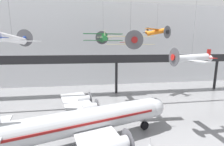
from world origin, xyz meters
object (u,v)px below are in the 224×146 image
object	(u,v)px
airliner_silver_main	(83,121)
stanchion_barrier	(150,143)
suspended_plane_cream_biplane	(130,41)
suspended_plane_silver_racer	(191,58)
suspended_plane_white_twin	(12,39)
suspended_plane_orange_highwing	(157,32)
suspended_plane_green_biplane	(103,38)

from	to	relation	value
airliner_silver_main	stanchion_barrier	xyz separation A→B (m)	(8.33, -1.25, -2.98)
suspended_plane_cream_biplane	suspended_plane_silver_racer	size ratio (longest dim) A/B	0.84
airliner_silver_main	suspended_plane_white_twin	world-z (taller)	suspended_plane_white_twin
suspended_plane_white_twin	suspended_plane_orange_highwing	bearing A→B (deg)	-51.42
suspended_plane_green_biplane	stanchion_barrier	bearing A→B (deg)	-168.86
suspended_plane_white_twin	suspended_plane_orange_highwing	distance (m)	30.58
suspended_plane_cream_biplane	suspended_plane_green_biplane	size ratio (longest dim) A/B	1.10
suspended_plane_silver_racer	suspended_plane_white_twin	bearing A→B (deg)	-11.67
airliner_silver_main	suspended_plane_white_twin	xyz separation A→B (m)	(-9.45, 5.11, 10.22)
suspended_plane_cream_biplane	suspended_plane_orange_highwing	xyz separation A→B (m)	(10.49, 13.73, 2.94)
suspended_plane_green_biplane	suspended_plane_orange_highwing	size ratio (longest dim) A/B	1.14
suspended_plane_green_biplane	suspended_plane_orange_highwing	world-z (taller)	suspended_plane_orange_highwing
suspended_plane_green_biplane	suspended_plane_silver_racer	world-z (taller)	suspended_plane_green_biplane
suspended_plane_silver_racer	suspended_plane_orange_highwing	bearing A→B (deg)	-100.84
suspended_plane_green_biplane	airliner_silver_main	bearing A→B (deg)	166.44
suspended_plane_orange_highwing	stanchion_barrier	bearing A→B (deg)	-53.06
suspended_plane_orange_highwing	suspended_plane_silver_racer	world-z (taller)	suspended_plane_orange_highwing
suspended_plane_orange_highwing	suspended_plane_cream_biplane	bearing A→B (deg)	-65.54
suspended_plane_white_twin	stanchion_barrier	world-z (taller)	suspended_plane_white_twin
airliner_silver_main	stanchion_barrier	world-z (taller)	airliner_silver_main
suspended_plane_white_twin	suspended_plane_green_biplane	bearing A→B (deg)	-34.20
suspended_plane_green_biplane	suspended_plane_cream_biplane	bearing A→B (deg)	-167.96
airliner_silver_main	suspended_plane_white_twin	distance (m)	14.83
suspended_plane_cream_biplane	stanchion_barrier	bearing A→B (deg)	13.65
suspended_plane_silver_racer	suspended_plane_cream_biplane	bearing A→B (deg)	-35.35
suspended_plane_white_twin	suspended_plane_orange_highwing	world-z (taller)	suspended_plane_orange_highwing
suspended_plane_orange_highwing	stanchion_barrier	world-z (taller)	suspended_plane_orange_highwing
suspended_plane_orange_highwing	suspended_plane_silver_racer	distance (m)	19.68
suspended_plane_green_biplane	suspended_plane_silver_racer	bearing A→B (deg)	-151.92
airliner_silver_main	suspended_plane_silver_racer	size ratio (longest dim) A/B	2.26
airliner_silver_main	suspended_plane_cream_biplane	size ratio (longest dim) A/B	2.70
airliner_silver_main	suspended_plane_green_biplane	world-z (taller)	suspended_plane_green_biplane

